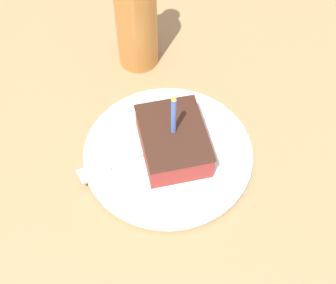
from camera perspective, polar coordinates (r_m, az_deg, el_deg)
ground_plane at (r=0.72m, az=0.47°, el=-2.01°), size 2.40×2.40×0.04m
plate at (r=0.69m, az=-0.00°, el=-1.39°), size 0.25×0.25×0.01m
cake_slice at (r=0.66m, az=0.52°, el=0.17°), size 0.09×0.12×0.12m
fork at (r=0.68m, az=-4.82°, el=-1.88°), size 0.18×0.06×0.00m
bottle at (r=0.76m, az=-3.94°, el=15.34°), size 0.07×0.07×0.24m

